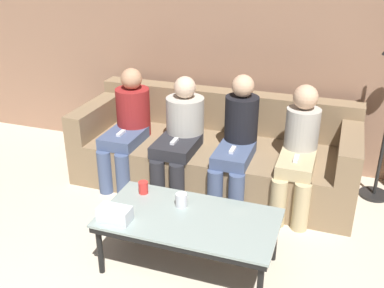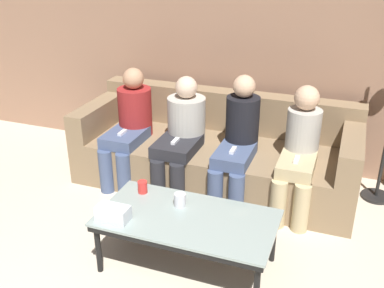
{
  "view_description": "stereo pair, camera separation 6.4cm",
  "coord_description": "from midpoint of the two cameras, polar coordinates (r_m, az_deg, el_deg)",
  "views": [
    {
      "loc": [
        1.05,
        -0.49,
        2.11
      ],
      "look_at": [
        0.0,
        2.51,
        0.66
      ],
      "focal_mm": 42.0,
      "sensor_mm": 36.0,
      "label": 1
    },
    {
      "loc": [
        1.11,
        -0.47,
        2.11
      ],
      "look_at": [
        0.0,
        2.51,
        0.66
      ],
      "focal_mm": 42.0,
      "sensor_mm": 36.0,
      "label": 2
    }
  ],
  "objects": [
    {
      "name": "wall_back",
      "position": [
        4.42,
        4.95,
        13.9
      ],
      "size": [
        12.0,
        0.06,
        2.6
      ],
      "color": "#9E755B",
      "rests_on": "ground_plane"
    },
    {
      "name": "seated_person_left_end",
      "position": [
        4.19,
        -8.53,
        2.55
      ],
      "size": [
        0.32,
        0.67,
        1.05
      ],
      "color": "#47567A",
      "rests_on": "ground_plane"
    },
    {
      "name": "coffee_table",
      "position": [
        3.08,
        -0.98,
        -9.85
      ],
      "size": [
        1.2,
        0.63,
        0.41
      ],
      "color": "#8C9E99",
      "rests_on": "ground_plane"
    },
    {
      "name": "seated_person_right_end",
      "position": [
        3.76,
        12.93,
        -0.55
      ],
      "size": [
        0.31,
        0.66,
        1.05
      ],
      "color": "tan",
      "rests_on": "ground_plane"
    },
    {
      "name": "seated_person_mid_left",
      "position": [
        4.0,
        -1.89,
        1.57
      ],
      "size": [
        0.34,
        0.69,
        1.03
      ],
      "color": "#28282D",
      "rests_on": "ground_plane"
    },
    {
      "name": "cup_near_right",
      "position": [
        3.15,
        -1.95,
        -7.12
      ],
      "size": [
        0.08,
        0.08,
        0.1
      ],
      "color": "silver",
      "rests_on": "coffee_table"
    },
    {
      "name": "cup_near_left",
      "position": [
        3.33,
        -6.75,
        -5.5
      ],
      "size": [
        0.07,
        0.07,
        0.09
      ],
      "color": "red",
      "rests_on": "coffee_table"
    },
    {
      "name": "couch",
      "position": [
        4.22,
        2.53,
        -1.06
      ],
      "size": [
        2.53,
        0.97,
        0.79
      ],
      "color": "#897051",
      "rests_on": "ground_plane"
    },
    {
      "name": "tissue_box",
      "position": [
        3.05,
        -10.38,
        -8.72
      ],
      "size": [
        0.22,
        0.12,
        0.13
      ],
      "color": "silver",
      "rests_on": "coffee_table"
    },
    {
      "name": "seated_person_mid_right",
      "position": [
        3.84,
        5.29,
        0.73
      ],
      "size": [
        0.31,
        0.68,
        1.09
      ],
      "color": "#47567A",
      "rests_on": "ground_plane"
    }
  ]
}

